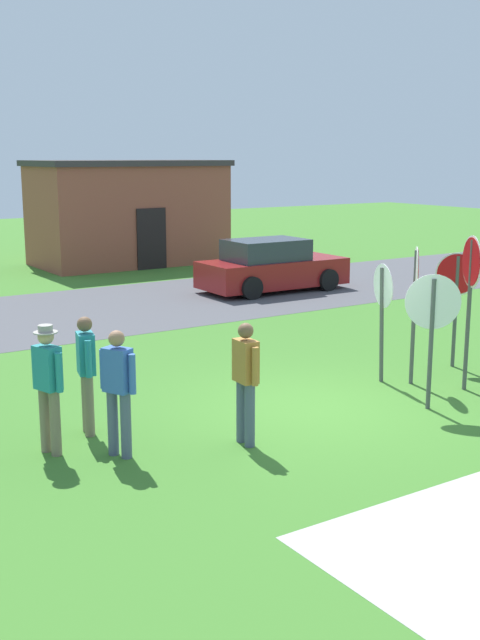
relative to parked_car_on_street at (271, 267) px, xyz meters
The scene contains 14 objects.
ground_plane 10.89m from the parked_car_on_street, 122.10° to the right, with size 80.00×80.00×0.00m, color #3D7528.
street_asphalt 5.82m from the parked_car_on_street, behind, with size 60.00×6.40×0.01m, color #4C4C51.
concrete_path 15.34m from the parked_car_on_street, 117.88° to the right, with size 3.20×2.40×0.01m, color #ADAAA3.
building_background 7.83m from the parked_car_on_street, 96.40° to the left, with size 6.75×3.77×3.70m.
parked_car_on_street is the anchor object (origin of this frame).
stop_sign_tallest 8.98m from the parked_car_on_street, 103.27° to the right, with size 0.51×0.62×2.14m.
stop_sign_rear_left 10.35m from the parked_car_on_street, 107.13° to the right, with size 0.43×0.75×2.60m.
stop_sign_nearest 11.12m from the parked_car_on_street, 112.83° to the right, with size 0.68×0.53×2.12m.
stop_sign_leaning_right 9.79m from the parked_car_on_street, 111.17° to the right, with size 0.50×0.57×2.37m.
stop_sign_rear_right 9.56m from the parked_car_on_street, 114.07° to the right, with size 0.28×0.73×2.07m.
person_holding_notes 13.23m from the parked_car_on_street, 138.25° to the right, with size 0.32×0.55×1.74m.
person_in_dark_shirt 12.46m from the parked_car_on_street, 127.16° to the right, with size 0.24×0.57×1.69m.
person_with_sunhat 13.12m from the parked_car_on_street, 134.22° to the right, with size 0.35×0.52×1.69m.
person_in_teal 12.40m from the parked_car_on_street, 137.58° to the right, with size 0.30×0.56×1.69m.
Camera 1 is at (-7.40, -9.17, 3.86)m, focal length 44.07 mm.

